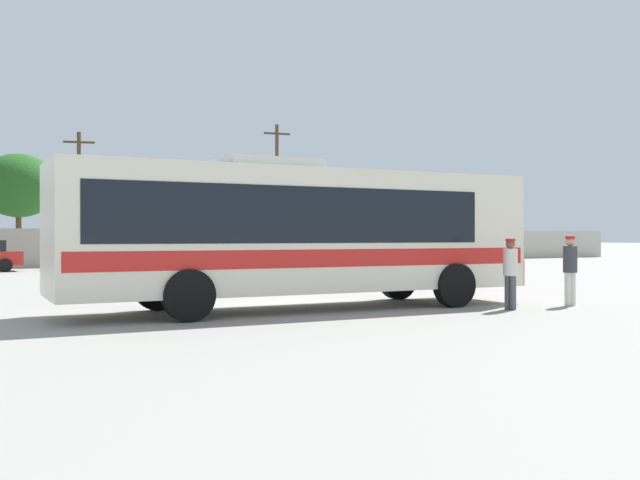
{
  "coord_description": "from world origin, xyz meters",
  "views": [
    {
      "loc": [
        -7.84,
        -15.78,
        1.68
      ],
      "look_at": [
        0.68,
        0.03,
        1.59
      ],
      "focal_mm": 40.51,
      "sensor_mm": 36.0,
      "label": 1
    }
  ],
  "objects_px": {
    "attendant_by_bus_door": "(510,269)",
    "roadside_tree_midright": "(18,186)",
    "coach_bus_cream_red": "(297,230)",
    "utility_pole_near": "(277,190)",
    "parked_car_third_white": "(97,254)",
    "passenger_waiting_on_apron": "(570,266)",
    "utility_pole_far": "(79,195)"
  },
  "relations": [
    {
      "from": "roadside_tree_midright",
      "to": "parked_car_third_white",
      "type": "bearing_deg",
      "value": -69.49
    },
    {
      "from": "coach_bus_cream_red",
      "to": "utility_pole_near",
      "type": "relative_size",
      "value": 1.23
    },
    {
      "from": "attendant_by_bus_door",
      "to": "parked_car_third_white",
      "type": "bearing_deg",
      "value": 99.46
    },
    {
      "from": "coach_bus_cream_red",
      "to": "utility_pole_near",
      "type": "xyz_separation_m",
      "value": [
        12.74,
        28.53,
        2.89
      ]
    },
    {
      "from": "utility_pole_near",
      "to": "utility_pole_far",
      "type": "distance_m",
      "value": 12.47
    },
    {
      "from": "utility_pole_near",
      "to": "roadside_tree_midright",
      "type": "bearing_deg",
      "value": 171.92
    },
    {
      "from": "parked_car_third_white",
      "to": "utility_pole_near",
      "type": "xyz_separation_m",
      "value": [
        12.7,
        5.64,
        3.94
      ]
    },
    {
      "from": "passenger_waiting_on_apron",
      "to": "utility_pole_near",
      "type": "bearing_deg",
      "value": 78.03
    },
    {
      "from": "attendant_by_bus_door",
      "to": "parked_car_third_white",
      "type": "xyz_separation_m",
      "value": [
        -4.21,
        25.28,
        -0.14
      ]
    },
    {
      "from": "passenger_waiting_on_apron",
      "to": "parked_car_third_white",
      "type": "bearing_deg",
      "value": 103.68
    },
    {
      "from": "coach_bus_cream_red",
      "to": "parked_car_third_white",
      "type": "relative_size",
      "value": 2.71
    },
    {
      "from": "parked_car_third_white",
      "to": "utility_pole_far",
      "type": "distance_m",
      "value": 7.65
    },
    {
      "from": "attendant_by_bus_door",
      "to": "utility_pole_near",
      "type": "bearing_deg",
      "value": 74.66
    },
    {
      "from": "attendant_by_bus_door",
      "to": "utility_pole_near",
      "type": "height_order",
      "value": "utility_pole_near"
    },
    {
      "from": "passenger_waiting_on_apron",
      "to": "utility_pole_far",
      "type": "xyz_separation_m",
      "value": [
        -5.85,
        32.13,
        3.16
      ]
    },
    {
      "from": "passenger_waiting_on_apron",
      "to": "utility_pole_far",
      "type": "bearing_deg",
      "value": 100.31
    },
    {
      "from": "utility_pole_near",
      "to": "attendant_by_bus_door",
      "type": "bearing_deg",
      "value": -105.34
    },
    {
      "from": "parked_car_third_white",
      "to": "passenger_waiting_on_apron",
      "type": "bearing_deg",
      "value": -76.32
    },
    {
      "from": "passenger_waiting_on_apron",
      "to": "parked_car_third_white",
      "type": "xyz_separation_m",
      "value": [
        -6.15,
        25.25,
        -0.18
      ]
    },
    {
      "from": "parked_car_third_white",
      "to": "roadside_tree_midright",
      "type": "bearing_deg",
      "value": 110.51
    },
    {
      "from": "utility_pole_near",
      "to": "utility_pole_far",
      "type": "bearing_deg",
      "value": 174.3
    },
    {
      "from": "utility_pole_far",
      "to": "coach_bus_cream_red",
      "type": "bearing_deg",
      "value": -90.67
    },
    {
      "from": "attendant_by_bus_door",
      "to": "roadside_tree_midright",
      "type": "bearing_deg",
      "value": 102.18
    },
    {
      "from": "passenger_waiting_on_apron",
      "to": "parked_car_third_white",
      "type": "distance_m",
      "value": 25.99
    },
    {
      "from": "attendant_by_bus_door",
      "to": "utility_pole_near",
      "type": "xyz_separation_m",
      "value": [
        8.48,
        30.92,
        3.79
      ]
    },
    {
      "from": "parked_car_third_white",
      "to": "utility_pole_far",
      "type": "bearing_deg",
      "value": 87.5
    },
    {
      "from": "coach_bus_cream_red",
      "to": "roadside_tree_midright",
      "type": "height_order",
      "value": "roadside_tree_midright"
    },
    {
      "from": "utility_pole_near",
      "to": "parked_car_third_white",
      "type": "bearing_deg",
      "value": -156.04
    },
    {
      "from": "roadside_tree_midright",
      "to": "attendant_by_bus_door",
      "type": "bearing_deg",
      "value": -77.82
    },
    {
      "from": "attendant_by_bus_door",
      "to": "passenger_waiting_on_apron",
      "type": "distance_m",
      "value": 1.94
    },
    {
      "from": "attendant_by_bus_door",
      "to": "utility_pole_near",
      "type": "distance_m",
      "value": 32.29
    },
    {
      "from": "parked_car_third_white",
      "to": "utility_pole_near",
      "type": "height_order",
      "value": "utility_pole_near"
    }
  ]
}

